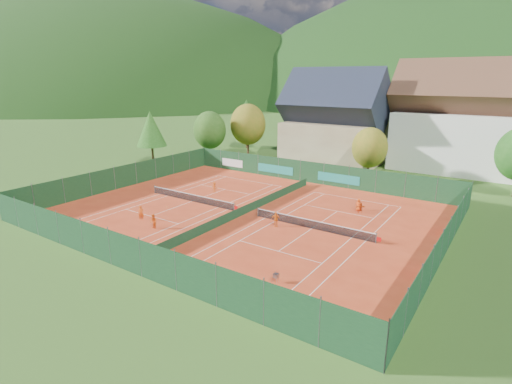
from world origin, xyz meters
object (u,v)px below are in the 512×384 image
object	(u,v)px
chalet	(334,125)
ball_hopper	(276,276)
player_left_mid	(153,222)
player_left_far	(215,187)
player_right_far_a	(359,205)
player_right_near	(276,219)
player_left_near	(141,213)
hotel_block_a	(465,124)
player_right_far_b	(360,208)

from	to	relation	value
chalet	ball_hopper	size ratio (longest dim) A/B	20.25
chalet	ball_hopper	world-z (taller)	chalet
player_left_mid	player_left_far	distance (m)	13.81
player_left_mid	player_right_far_a	size ratio (longest dim) A/B	1.06
player_right_near	player_left_mid	bearing A→B (deg)	-161.94
chalet	player_right_far_a	size ratio (longest dim) A/B	11.53
player_left_near	player_right_far_a	distance (m)	23.67
player_right_far_a	ball_hopper	bearing A→B (deg)	79.97
chalet	player_left_near	size ratio (longest dim) A/B	10.36
player_left_mid	player_right_far_a	xyz separation A→B (m)	(14.76, 16.68, -0.04)
hotel_block_a	player_left_far	world-z (taller)	hotel_block_a
chalet	player_left_near	world-z (taller)	chalet
chalet	ball_hopper	distance (m)	43.73
player_left_near	player_left_far	bearing A→B (deg)	49.26
player_left_near	player_right_far_b	xyz separation A→B (m)	(18.15, 15.02, -0.16)
player_right_far_b	chalet	bearing A→B (deg)	-97.52
player_left_far	player_right_far_b	distance (m)	18.75
player_left_mid	player_right_near	xyz separation A→B (m)	(9.65, 7.28, 0.02)
ball_hopper	player_left_far	distance (m)	24.64
chalet	player_left_far	distance (m)	26.55
player_right_near	player_right_far_a	bearing A→B (deg)	42.52
hotel_block_a	player_right_far_a	bearing A→B (deg)	-102.44
chalet	player_left_mid	world-z (taller)	chalet
chalet	player_right_near	world-z (taller)	chalet
ball_hopper	player_left_far	bearing A→B (deg)	140.17
player_right_near	player_right_far_b	world-z (taller)	player_right_near
ball_hopper	player_right_near	distance (m)	11.33
ball_hopper	player_right_far_b	xyz separation A→B (m)	(-0.35, 18.37, 0.07)
player_left_far	player_left_mid	bearing A→B (deg)	94.00
player_left_far	chalet	bearing A→B (deg)	-111.93
player_left_near	player_left_far	xyz separation A→B (m)	(-0.42, 12.43, -0.12)
ball_hopper	player_left_mid	size ratio (longest dim) A/B	0.54
hotel_block_a	player_right_near	xyz separation A→B (m)	(-11.29, -37.44, -6.61)
player_right_near	player_right_far_a	size ratio (longest dim) A/B	1.09
hotel_block_a	player_right_far_b	size ratio (longest dim) A/B	17.29
player_right_near	player_right_far_b	xyz separation A→B (m)	(5.56, 8.70, -0.14)
player_left_far	player_right_far_b	bearing A→B (deg)	177.84
player_left_mid	ball_hopper	bearing A→B (deg)	5.15
hotel_block_a	player_left_near	xyz separation A→B (m)	(-23.88, -43.76, -6.60)
chalet	player_left_far	xyz separation A→B (m)	(-5.31, -25.32, -5.97)
player_left_mid	player_right_near	world-z (taller)	player_right_near
player_left_mid	player_right_near	size ratio (longest dim) A/B	0.97
ball_hopper	player_right_near	world-z (taller)	player_right_near
player_left_far	player_left_near	bearing A→B (deg)	81.86
chalet	player_right_far_a	bearing A→B (deg)	-59.82
player_left_near	player_left_mid	distance (m)	3.09
ball_hopper	player_left_near	world-z (taller)	player_left_near
ball_hopper	player_right_far_b	bearing A→B (deg)	91.09
chalet	hotel_block_a	world-z (taller)	hotel_block_a
ball_hopper	player_left_near	bearing A→B (deg)	169.73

